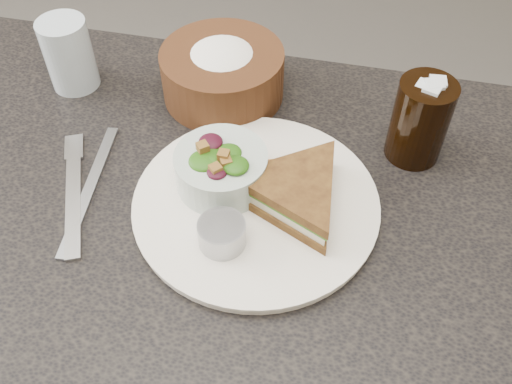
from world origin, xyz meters
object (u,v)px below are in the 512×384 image
(sandwich, at_px, (295,193))
(dressing_ramekin, at_px, (222,234))
(dining_table, at_px, (221,346))
(bread_basket, at_px, (222,67))
(water_glass, at_px, (69,54))
(dinner_plate, at_px, (256,204))
(cola_glass, at_px, (421,117))
(salad_bowl, at_px, (221,164))

(sandwich, height_order, dressing_ramekin, sandwich)
(dining_table, xyz_separation_m, bread_basket, (-0.04, 0.23, 0.43))
(water_glass, bearing_deg, dining_table, -37.35)
(dressing_ramekin, bearing_deg, dinner_plate, 71.12)
(cola_glass, relative_size, water_glass, 1.19)
(dinner_plate, relative_size, bread_basket, 1.69)
(dinner_plate, bearing_deg, bread_basket, 115.21)
(cola_glass, bearing_deg, dinner_plate, -142.55)
(dinner_plate, height_order, sandwich, sandwich)
(dining_table, xyz_separation_m, cola_glass, (0.25, 0.17, 0.44))
(dinner_plate, distance_m, bread_basket, 0.23)
(dinner_plate, distance_m, water_glass, 0.38)
(dinner_plate, distance_m, sandwich, 0.06)
(bread_basket, bearing_deg, dining_table, -80.23)
(sandwich, bearing_deg, dinner_plate, -150.11)
(dinner_plate, xyz_separation_m, cola_glass, (0.19, 0.14, 0.06))
(sandwich, xyz_separation_m, water_glass, (-0.38, 0.18, 0.02))
(dinner_plate, distance_m, cola_glass, 0.24)
(salad_bowl, xyz_separation_m, bread_basket, (-0.05, 0.19, 0.00))
(dining_table, relative_size, sandwich, 5.84)
(sandwich, relative_size, dressing_ramekin, 3.02)
(dining_table, distance_m, sandwich, 0.43)
(salad_bowl, relative_size, water_glass, 1.08)
(dressing_ramekin, relative_size, cola_glass, 0.44)
(bread_basket, height_order, water_glass, water_glass)
(dressing_ramekin, bearing_deg, water_glass, 140.10)
(dining_table, bearing_deg, salad_bowl, 79.05)
(bread_basket, bearing_deg, salad_bowl, -75.51)
(dining_table, height_order, cola_glass, cola_glass)
(sandwich, distance_m, cola_glass, 0.20)
(salad_bowl, distance_m, water_glass, 0.32)
(dinner_plate, xyz_separation_m, sandwich, (0.05, 0.00, 0.03))
(sandwich, xyz_separation_m, cola_glass, (0.14, 0.14, 0.03))
(salad_bowl, bearing_deg, cola_glass, 27.51)
(dinner_plate, bearing_deg, sandwich, 5.19)
(sandwich, bearing_deg, cola_glass, 69.65)
(dressing_ramekin, bearing_deg, sandwich, 46.29)
(dining_table, relative_size, bread_basket, 5.51)
(salad_bowl, bearing_deg, bread_basket, 104.49)
(sandwich, bearing_deg, dining_table, -140.43)
(dining_table, height_order, sandwich, sandwich)
(bread_basket, bearing_deg, dressing_ramekin, -75.28)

